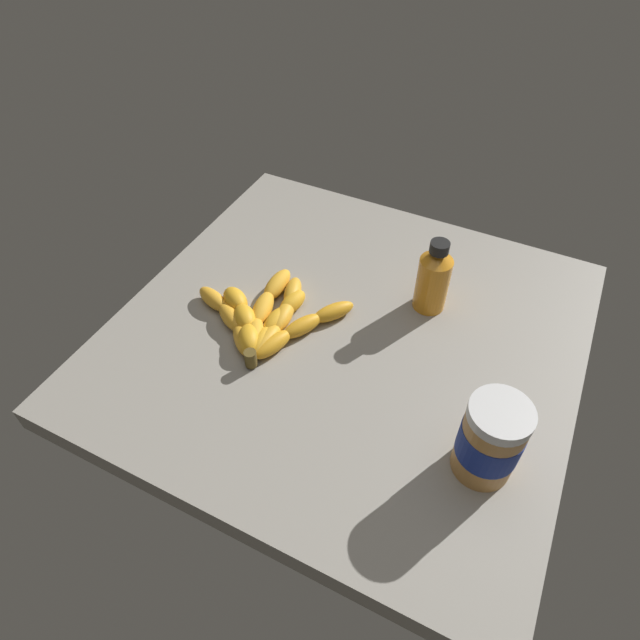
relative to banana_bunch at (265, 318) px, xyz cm
name	(u,v)px	position (x,y,z in cm)	size (l,w,h in cm)	color
ground_plane	(346,339)	(-12.99, -4.89, -3.77)	(75.64, 74.30, 4.39)	gray
banana_bunch	(265,318)	(0.00, 0.00, 0.00)	(27.64, 22.21, 3.75)	orange
peanut_butter_jar	(490,440)	(-39.94, 9.87, 4.97)	(8.25, 8.25, 13.21)	#BF8442
honey_bottle	(433,278)	(-23.47, -17.01, 4.80)	(5.64, 5.64, 13.98)	orange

